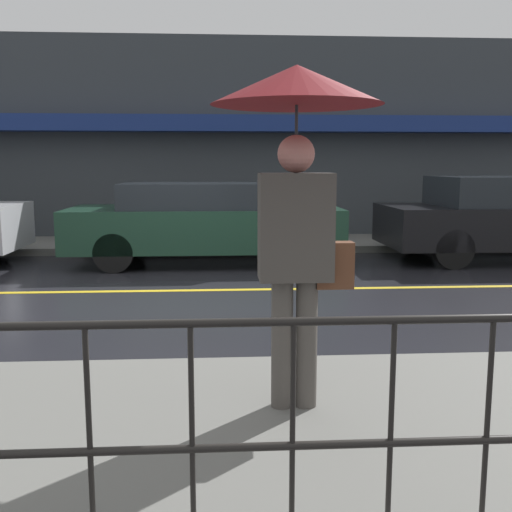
{
  "coord_description": "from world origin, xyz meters",
  "views": [
    {
      "loc": [
        0.53,
        -8.14,
        1.73
      ],
      "look_at": [
        0.88,
        -2.68,
        0.89
      ],
      "focal_mm": 42.0,
      "sensor_mm": 36.0,
      "label": 1
    }
  ],
  "objects": [
    {
      "name": "lane_marking",
      "position": [
        0.0,
        0.0,
        0.0
      ],
      "size": [
        25.2,
        0.12,
        0.01
      ],
      "color": "gold",
      "rests_on": "ground_plane"
    },
    {
      "name": "railing_foreground",
      "position": [
        -0.0,
        -5.82,
        0.76
      ],
      "size": [
        12.0,
        0.04,
        0.98
      ],
      "color": "black",
      "rests_on": "sidewalk_near"
    },
    {
      "name": "sidewalk_far",
      "position": [
        0.0,
        4.36,
        0.07
      ],
      "size": [
        28.0,
        2.05,
        0.14
      ],
      "color": "slate",
      "rests_on": "ground_plane"
    },
    {
      "name": "sidewalk_near",
      "position": [
        0.0,
        -4.7,
        0.07
      ],
      "size": [
        28.0,
        2.73,
        0.14
      ],
      "color": "slate",
      "rests_on": "ground_plane"
    },
    {
      "name": "car_black",
      "position": [
        5.84,
        2.33,
        0.78
      ],
      "size": [
        4.71,
        1.95,
        1.51
      ],
      "color": "black",
      "rests_on": "ground_plane"
    },
    {
      "name": "ground_plane",
      "position": [
        0.0,
        0.0,
        0.0
      ],
      "size": [
        80.0,
        80.0,
        0.0
      ],
      "primitive_type": "plane",
      "color": "black"
    },
    {
      "name": "pedestrian",
      "position": [
        1.02,
        -4.37,
        1.85
      ],
      "size": [
        1.07,
        1.07,
        2.19
      ],
      "rotation": [
        0.0,
        0.0,
        3.14
      ],
      "color": "#4C4742",
      "rests_on": "sidewalk_near"
    },
    {
      "name": "building_storefront",
      "position": [
        0.0,
        5.51,
        2.28
      ],
      "size": [
        28.0,
        0.85,
        4.51
      ],
      "color": "#383D42",
      "rests_on": "ground_plane"
    },
    {
      "name": "car_dark_green",
      "position": [
        0.26,
        2.33,
        0.74
      ],
      "size": [
        4.68,
        1.89,
        1.41
      ],
      "color": "#193828",
      "rests_on": "ground_plane"
    }
  ]
}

